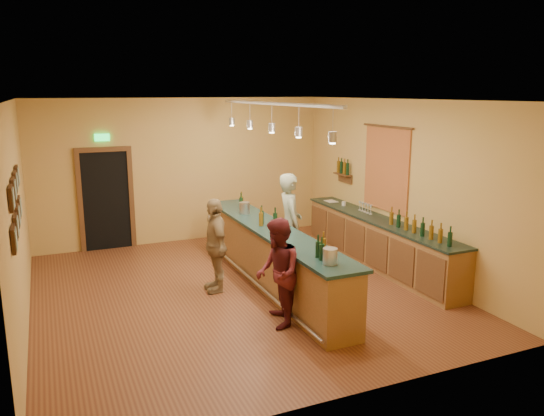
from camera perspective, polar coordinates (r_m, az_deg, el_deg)
name	(u,v)px	position (r m, az deg, el deg)	size (l,w,h in m)	color
floor	(237,291)	(9.17, -3.75, -8.90)	(7.00, 7.00, 0.00)	#602D1B
ceiling	(234,100)	(8.54, -4.06, 11.52)	(6.50, 7.00, 0.02)	silver
wall_back	(183,171)	(12.03, -9.51, 3.99)	(6.50, 0.02, 3.20)	gold
wall_front	(348,260)	(5.64, 8.15, -5.57)	(6.50, 0.02, 3.20)	gold
wall_left	(18,218)	(8.25, -25.68, -0.93)	(0.02, 7.00, 3.20)	gold
wall_right	(399,186)	(10.25, 13.50, 2.36)	(0.02, 7.00, 3.20)	gold
doorway	(106,198)	(11.80, -17.43, 1.08)	(1.15, 0.09, 2.48)	black
tapestry	(386,170)	(10.52, 12.18, 4.05)	(0.03, 1.40, 1.60)	#AA2322
bottle_shelf	(343,169)	(11.75, 7.67, 4.17)	(0.17, 0.55, 0.54)	#4F2A17
picture_grid	(16,203)	(7.45, -25.80, 0.49)	(0.06, 2.20, 0.70)	#382111
back_counter	(378,242)	(10.47, 11.38, -3.58)	(0.60, 4.55, 1.27)	brown
tasting_bar	(272,253)	(9.19, -0.02, -4.82)	(0.73, 5.10, 1.38)	brown
pendant_track	(272,113)	(8.78, -0.02, 10.16)	(0.11, 4.60, 0.50)	silver
bartender	(290,223)	(9.83, 1.94, -1.67)	(0.68, 0.45, 1.88)	gray
customer_a	(278,273)	(7.63, 0.63, -7.01)	(0.77, 0.60, 1.59)	#59191E
customer_b	(215,245)	(8.99, -6.11, -3.99)	(0.94, 0.39, 1.60)	#997A51
bar_stool	(286,229)	(10.76, 1.48, -2.32)	(0.36, 0.36, 0.74)	#A37549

